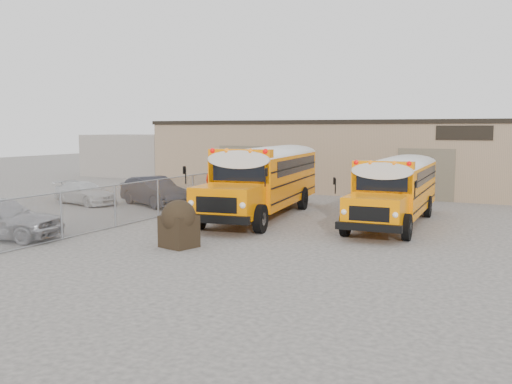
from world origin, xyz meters
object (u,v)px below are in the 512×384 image
at_px(car_white, 85,193).
at_px(school_bus_left, 299,166).
at_px(school_bus_right, 415,175).
at_px(car_dark, 154,191).
at_px(tarp_bundle, 179,223).

bearing_deg(car_white, school_bus_left, -39.03).
relative_size(school_bus_right, car_dark, 2.12).
bearing_deg(car_dark, school_bus_left, -18.02).
height_order(school_bus_right, car_white, school_bus_right).
bearing_deg(school_bus_left, tarp_bundle, -84.11).
bearing_deg(tarp_bundle, school_bus_left, 95.89).
distance_m(school_bus_right, car_white, 18.00).
height_order(school_bus_left, tarp_bundle, school_bus_left).
bearing_deg(car_dark, car_white, 130.77).
height_order(school_bus_left, school_bus_right, school_bus_left).
height_order(school_bus_left, car_white, school_bus_left).
bearing_deg(school_bus_left, car_white, -141.48).
distance_m(school_bus_left, car_dark, 8.76).
height_order(tarp_bundle, car_white, tarp_bundle).
distance_m(school_bus_right, tarp_bundle, 15.65).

